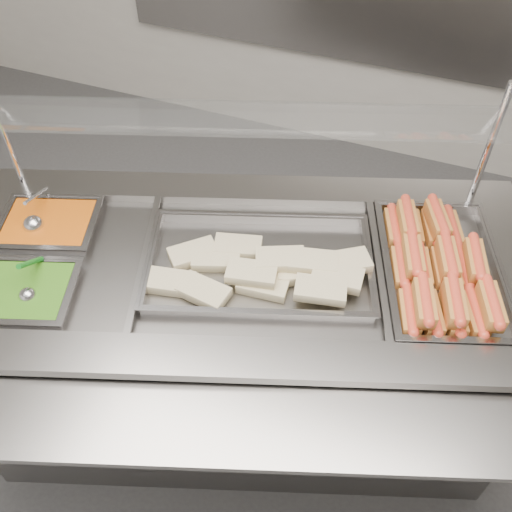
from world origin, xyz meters
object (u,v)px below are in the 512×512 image
(steam_counter, at_px, (242,342))
(serving_spoon, at_px, (29,290))
(pan_hotdogs, at_px, (439,275))
(pan_wraps, at_px, (259,267))
(sneeze_guard, at_px, (242,120))
(ladle, at_px, (34,223))

(steam_counter, bearing_deg, serving_spoon, -147.73)
(pan_hotdogs, bearing_deg, pan_wraps, -161.42)
(sneeze_guard, distance_m, ladle, 0.79)
(sneeze_guard, height_order, pan_wraps, sneeze_guard)
(pan_hotdogs, relative_size, ladle, 3.28)
(sneeze_guard, bearing_deg, pan_wraps, -56.08)
(steam_counter, relative_size, serving_spoon, 12.06)
(serving_spoon, bearing_deg, steam_counter, 32.27)
(pan_hotdogs, distance_m, serving_spoon, 1.27)
(steam_counter, height_order, pan_wraps, pan_wraps)
(ladle, xyz_separation_m, serving_spoon, (0.16, -0.25, 0.00))
(steam_counter, bearing_deg, sneeze_guard, 108.58)
(serving_spoon, bearing_deg, pan_hotdogs, 25.47)
(steam_counter, xyz_separation_m, ladle, (-0.70, -0.10, 0.47))
(sneeze_guard, xyz_separation_m, serving_spoon, (-0.47, -0.56, -0.36))
(pan_hotdogs, xyz_separation_m, pan_wraps, (-0.55, -0.18, 0.02))
(sneeze_guard, relative_size, pan_hotdogs, 2.63)
(pan_wraps, bearing_deg, serving_spoon, -148.90)
(pan_hotdogs, bearing_deg, serving_spoon, -154.53)
(steam_counter, distance_m, sneeze_guard, 0.86)
(pan_hotdogs, height_order, pan_wraps, same)
(sneeze_guard, distance_m, serving_spoon, 0.81)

